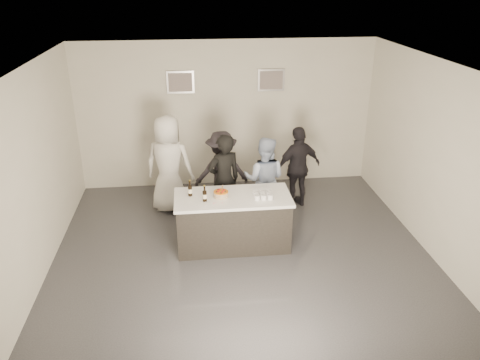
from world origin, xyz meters
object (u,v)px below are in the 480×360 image
Objects in this scene: person_main_blue at (264,179)px; person_guest_right at (298,167)px; cake at (221,195)px; beer_bottle_b at (205,194)px; bar_counter at (233,221)px; person_main_black at (224,180)px; person_guest_left at (169,164)px; person_guest_back at (222,171)px; beer_bottle_a at (190,188)px.

person_main_blue is 0.99× the size of person_guest_right.
beer_bottle_b is (-0.26, -0.13, 0.09)m from cake.
person_main_black is (-0.08, 0.77, 0.39)m from bar_counter.
person_guest_right reaches higher than cake.
person_guest_left reaches higher than person_main_blue.
beer_bottle_b is at bearing -153.94° from cake.
person_guest_right is at bearing 43.95° from bar_counter.
person_guest_right is (0.72, 0.47, 0.01)m from person_main_blue.
person_main_black is 1.06× the size of person_guest_right.
beer_bottle_b is at bearing -164.32° from bar_counter.
cake is 0.15× the size of person_main_blue.
person_guest_left is at bearing -10.59° from person_guest_back.
person_main_black is at bearing 164.40° from person_guest_left.
cake is 1.20m from person_main_blue.
person_guest_left is (-1.69, 0.56, 0.14)m from person_main_blue.
person_guest_left reaches higher than beer_bottle_b.
person_main_blue is at bearing 165.78° from person_main_black.
person_main_black reaches higher than beer_bottle_a.
person_main_blue is 0.87m from person_guest_back.
person_guest_left is at bearing 105.85° from beer_bottle_a.
bar_counter is 1.00× the size of person_guest_left.
person_main_blue is at bearing 41.72° from beer_bottle_b.
person_guest_back is at bearing 64.35° from beer_bottle_a.
beer_bottle_a is 0.15× the size of person_main_black.
person_main_black is at bearing 2.11° from person_guest_right.
bar_counter is at bearing 144.50° from person_guest_left.
cake is 2.05m from person_guest_right.
bar_counter is at bearing 87.85° from person_guest_back.
bar_counter is at bearing -0.49° from cake.
person_main_blue is (0.73, 0.08, -0.05)m from person_main_black.
person_main_black is 0.91× the size of person_guest_left.
cake is at bearing 139.28° from person_guest_left.
person_guest_left is (-1.05, 1.41, 0.48)m from bar_counter.
person_guest_left is (-0.60, 1.54, -0.10)m from beer_bottle_b.
cake is 0.31m from beer_bottle_b.
person_guest_right is (2.42, -0.09, -0.13)m from person_guest_left.
beer_bottle_a is at bearing 123.76° from person_guest_left.
person_main_black is 1.16m from person_guest_left.
person_main_black is at bearing 67.54° from beer_bottle_b.
beer_bottle_a reaches higher than cake.
person_guest_back is (0.37, 1.45, -0.25)m from beer_bottle_b.
bar_counter is 0.74m from beer_bottle_b.
bar_counter is at bearing -7.80° from beer_bottle_a.
person_main_blue is at bearing 141.36° from person_guest_back.
person_guest_left is 0.98m from person_guest_back.
person_guest_right is at bearing -179.88° from person_main_black.
person_guest_left is 1.17× the size of person_guest_right.
person_guest_left is at bearing 111.26° from beer_bottle_b.
bar_counter is 1.17× the size of person_guest_right.
beer_bottle_b is 0.17× the size of person_main_blue.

